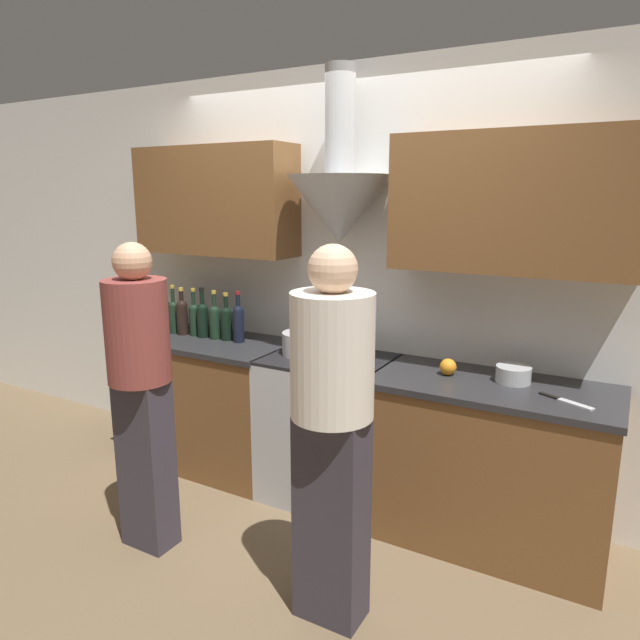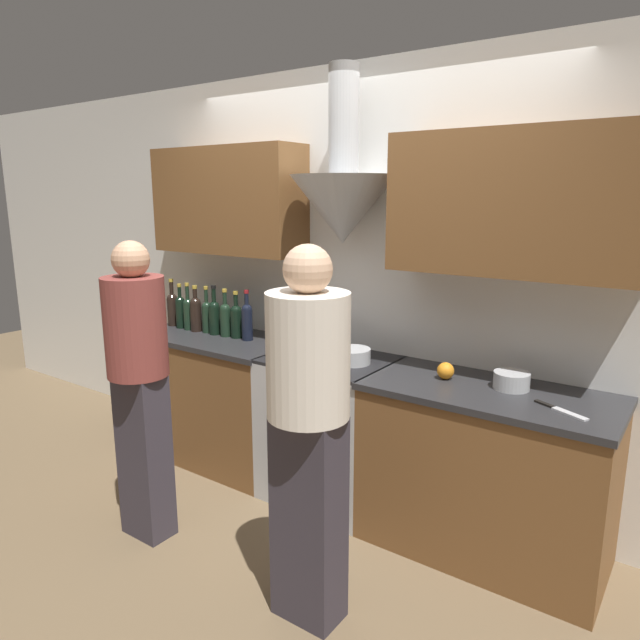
# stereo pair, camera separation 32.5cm
# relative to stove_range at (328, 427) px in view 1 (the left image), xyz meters

# --- Properties ---
(ground_plane) EXTENTS (12.00, 12.00, 0.00)m
(ground_plane) POSITION_rel_stove_range_xyz_m (0.00, -0.34, -0.45)
(ground_plane) COLOR brown
(wall_back) EXTENTS (8.40, 0.62, 2.60)m
(wall_back) POSITION_rel_stove_range_xyz_m (0.01, 0.26, 1.03)
(wall_back) COLOR white
(wall_back) RESTS_ON ground_plane
(counter_left) EXTENTS (1.18, 0.62, 0.89)m
(counter_left) POSITION_rel_stove_range_xyz_m (-0.94, -0.00, -0.00)
(counter_left) COLOR brown
(counter_left) RESTS_ON ground_plane
(counter_right) EXTENTS (1.24, 0.62, 0.89)m
(counter_right) POSITION_rel_stove_range_xyz_m (0.97, -0.00, -0.00)
(counter_right) COLOR brown
(counter_right) RESTS_ON ground_plane
(stove_range) EXTENTS (0.72, 0.60, 0.89)m
(stove_range) POSITION_rel_stove_range_xyz_m (0.00, 0.00, 0.00)
(stove_range) COLOR #B7BABC
(stove_range) RESTS_ON ground_plane
(wine_bottle_0) EXTENTS (0.08, 0.08, 0.35)m
(wine_bottle_0) POSITION_rel_stove_range_xyz_m (-1.44, 0.04, 0.58)
(wine_bottle_0) COLOR black
(wine_bottle_0) RESTS_ON counter_left
(wine_bottle_1) EXTENTS (0.07, 0.07, 0.32)m
(wine_bottle_1) POSITION_rel_stove_range_xyz_m (-1.33, 0.02, 0.57)
(wine_bottle_1) COLOR black
(wine_bottle_1) RESTS_ON counter_left
(wine_bottle_2) EXTENTS (0.07, 0.07, 0.34)m
(wine_bottle_2) POSITION_rel_stove_range_xyz_m (-1.24, 0.02, 0.57)
(wine_bottle_2) COLOR black
(wine_bottle_2) RESTS_ON counter_left
(wine_bottle_3) EXTENTS (0.08, 0.08, 0.33)m
(wine_bottle_3) POSITION_rel_stove_range_xyz_m (-1.16, 0.02, 0.58)
(wine_bottle_3) COLOR black
(wine_bottle_3) RESTS_ON counter_left
(wine_bottle_4) EXTENTS (0.07, 0.07, 0.33)m
(wine_bottle_4) POSITION_rel_stove_range_xyz_m (-1.07, 0.03, 0.57)
(wine_bottle_4) COLOR black
(wine_bottle_4) RESTS_ON counter_left
(wine_bottle_5) EXTENTS (0.08, 0.08, 0.34)m
(wine_bottle_5) POSITION_rel_stove_range_xyz_m (-0.98, 0.03, 0.58)
(wine_bottle_5) COLOR black
(wine_bottle_5) RESTS_ON counter_left
(wine_bottle_6) EXTENTS (0.08, 0.08, 0.33)m
(wine_bottle_6) POSITION_rel_stove_range_xyz_m (-0.88, 0.03, 0.57)
(wine_bottle_6) COLOR black
(wine_bottle_6) RESTS_ON counter_left
(wine_bottle_7) EXTENTS (0.08, 0.08, 0.32)m
(wine_bottle_7) POSITION_rel_stove_range_xyz_m (-0.79, 0.04, 0.57)
(wine_bottle_7) COLOR black
(wine_bottle_7) RESTS_ON counter_left
(wine_bottle_8) EXTENTS (0.07, 0.07, 0.34)m
(wine_bottle_8) POSITION_rel_stove_range_xyz_m (-0.69, 0.04, 0.58)
(wine_bottle_8) COLOR black
(wine_bottle_8) RESTS_ON counter_left
(stock_pot) EXTENTS (0.27, 0.27, 0.14)m
(stock_pot) POSITION_rel_stove_range_xyz_m (-0.16, -0.01, 0.51)
(stock_pot) COLOR #B7BABC
(stock_pot) RESTS_ON stove_range
(mixing_bowl) EXTENTS (0.21, 0.21, 0.09)m
(mixing_bowl) POSITION_rel_stove_range_xyz_m (0.16, -0.01, 0.48)
(mixing_bowl) COLOR #B7BABC
(mixing_bowl) RESTS_ON stove_range
(orange_fruit) EXTENTS (0.09, 0.09, 0.09)m
(orange_fruit) POSITION_rel_stove_range_xyz_m (0.72, 0.03, 0.49)
(orange_fruit) COLOR orange
(orange_fruit) RESTS_ON counter_right
(saucepan) EXTENTS (0.18, 0.18, 0.09)m
(saucepan) POSITION_rel_stove_range_xyz_m (1.05, 0.07, 0.48)
(saucepan) COLOR #B7BABC
(saucepan) RESTS_ON counter_right
(chefs_knife) EXTENTS (0.26, 0.14, 0.01)m
(chefs_knife) POSITION_rel_stove_range_xyz_m (1.33, -0.10, 0.45)
(chefs_knife) COLOR silver
(chefs_knife) RESTS_ON counter_right
(person_foreground_left) EXTENTS (0.32, 0.32, 1.62)m
(person_foreground_left) POSITION_rel_stove_range_xyz_m (-0.59, -0.92, 0.45)
(person_foreground_left) COLOR #38333D
(person_foreground_left) RESTS_ON ground_plane
(person_foreground_right) EXTENTS (0.34, 0.34, 1.66)m
(person_foreground_right) POSITION_rel_stove_range_xyz_m (0.51, -0.91, 0.46)
(person_foreground_right) COLOR #38333D
(person_foreground_right) RESTS_ON ground_plane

